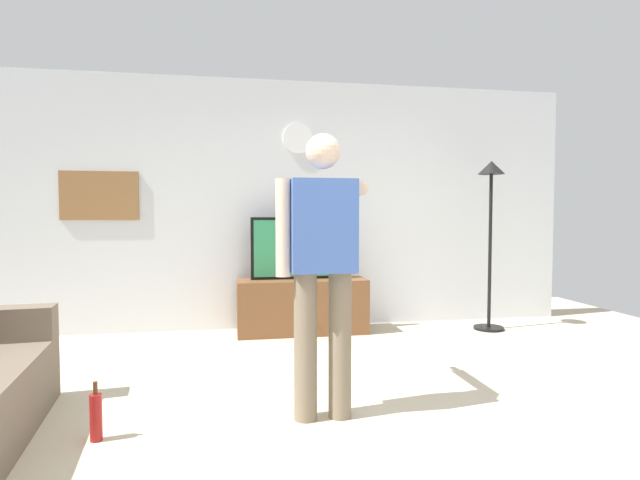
{
  "coord_description": "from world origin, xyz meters",
  "views": [
    {
      "loc": [
        -0.66,
        -2.61,
        1.25
      ],
      "look_at": [
        0.02,
        1.2,
        1.05
      ],
      "focal_mm": 28.34,
      "sensor_mm": 36.0,
      "label": 1
    }
  ],
  "objects": [
    {
      "name": "ground_plane",
      "position": [
        0.0,
        0.0,
        0.0
      ],
      "size": [
        8.4,
        8.4,
        0.0
      ],
      "primitive_type": "plane",
      "color": "beige"
    },
    {
      "name": "back_wall",
      "position": [
        0.0,
        2.95,
        1.35
      ],
      "size": [
        6.4,
        0.1,
        2.7
      ],
      "primitive_type": "cube",
      "color": "silver",
      "rests_on": "ground_plane"
    },
    {
      "name": "tv_stand",
      "position": [
        0.08,
        2.6,
        0.28
      ],
      "size": [
        1.35,
        0.48,
        0.57
      ],
      "color": "brown",
      "rests_on": "ground_plane"
    },
    {
      "name": "television",
      "position": [
        0.08,
        2.65,
        0.89
      ],
      "size": [
        1.06,
        0.07,
        0.65
      ],
      "color": "black",
      "rests_on": "tv_stand"
    },
    {
      "name": "wall_clock",
      "position": [
        0.08,
        2.89,
        2.08
      ],
      "size": [
        0.33,
        0.03,
        0.33
      ],
      "primitive_type": "cylinder",
      "rotation": [
        1.57,
        0.0,
        0.0
      ],
      "color": "white"
    },
    {
      "name": "framed_picture",
      "position": [
        -1.97,
        2.9,
        1.44
      ],
      "size": [
        0.77,
        0.04,
        0.5
      ],
      "primitive_type": "cube",
      "color": "olive"
    },
    {
      "name": "floor_lamp",
      "position": [
        2.1,
        2.4,
        1.3
      ],
      "size": [
        0.32,
        0.32,
        1.82
      ],
      "color": "black",
      "rests_on": "ground_plane"
    },
    {
      "name": "person_standing_nearer_lamp",
      "position": [
        -0.11,
        0.38,
        0.98
      ],
      "size": [
        0.57,
        0.78,
        1.73
      ],
      "color": "#7A6B56",
      "rests_on": "ground_plane"
    },
    {
      "name": "beverage_bottle",
      "position": [
        -1.39,
        0.28,
        0.14
      ],
      "size": [
        0.07,
        0.07,
        0.33
      ],
      "color": "maroon",
      "rests_on": "ground_plane"
    }
  ]
}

